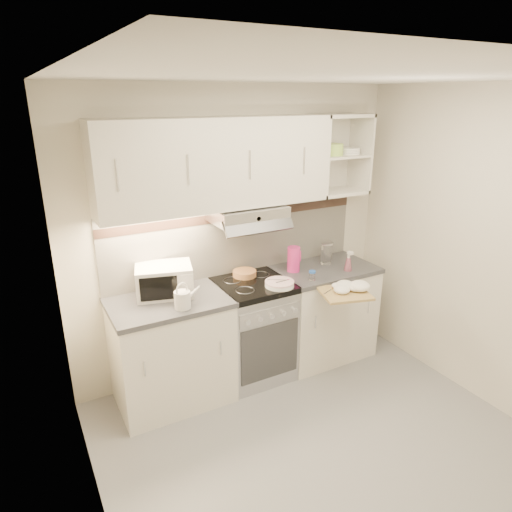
{
  "coord_description": "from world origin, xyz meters",
  "views": [
    {
      "loc": [
        -1.7,
        -2.05,
        2.4
      ],
      "look_at": [
        -0.05,
        0.95,
        1.19
      ],
      "focal_mm": 32.0,
      "sensor_mm": 36.0,
      "label": 1
    }
  ],
  "objects_px": {
    "watering_can": "(183,299)",
    "pink_pitcher": "(294,259)",
    "microwave": "(164,280)",
    "spray_bottle": "(348,262)",
    "electric_range": "(253,329)",
    "glass_jar": "(326,253)",
    "cutting_board": "(345,293)",
    "plate_stack": "(279,284)"
  },
  "relations": [
    {
      "from": "electric_range",
      "to": "cutting_board",
      "type": "bearing_deg",
      "value": -40.89
    },
    {
      "from": "plate_stack",
      "to": "spray_bottle",
      "type": "xyz_separation_m",
      "value": [
        0.74,
        0.01,
        0.05
      ]
    },
    {
      "from": "microwave",
      "to": "watering_can",
      "type": "height_order",
      "value": "microwave"
    },
    {
      "from": "glass_jar",
      "to": "pink_pitcher",
      "type": "bearing_deg",
      "value": -177.13
    },
    {
      "from": "pink_pitcher",
      "to": "cutting_board",
      "type": "relative_size",
      "value": 0.6
    },
    {
      "from": "pink_pitcher",
      "to": "watering_can",
      "type": "bearing_deg",
      "value": -151.73
    },
    {
      "from": "electric_range",
      "to": "glass_jar",
      "type": "bearing_deg",
      "value": 5.32
    },
    {
      "from": "microwave",
      "to": "plate_stack",
      "type": "height_order",
      "value": "microwave"
    },
    {
      "from": "watering_can",
      "to": "pink_pitcher",
      "type": "distance_m",
      "value": 1.16
    },
    {
      "from": "electric_range",
      "to": "spray_bottle",
      "type": "height_order",
      "value": "spray_bottle"
    },
    {
      "from": "pink_pitcher",
      "to": "spray_bottle",
      "type": "xyz_separation_m",
      "value": [
        0.44,
        -0.22,
        -0.04
      ]
    },
    {
      "from": "cutting_board",
      "to": "electric_range",
      "type": "bearing_deg",
      "value": 155.42
    },
    {
      "from": "electric_range",
      "to": "plate_stack",
      "type": "xyz_separation_m",
      "value": [
        0.15,
        -0.18,
        0.47
      ]
    },
    {
      "from": "watering_can",
      "to": "cutting_board",
      "type": "xyz_separation_m",
      "value": [
        1.27,
        -0.32,
        -0.1
      ]
    },
    {
      "from": "electric_range",
      "to": "cutting_board",
      "type": "xyz_separation_m",
      "value": [
        0.58,
        -0.5,
        0.42
      ]
    },
    {
      "from": "watering_can",
      "to": "glass_jar",
      "type": "xyz_separation_m",
      "value": [
        1.51,
        0.26,
        0.03
      ]
    },
    {
      "from": "watering_can",
      "to": "plate_stack",
      "type": "distance_m",
      "value": 0.84
    },
    {
      "from": "electric_range",
      "to": "pink_pitcher",
      "type": "bearing_deg",
      "value": 7.39
    },
    {
      "from": "electric_range",
      "to": "glass_jar",
      "type": "distance_m",
      "value": 1.0
    },
    {
      "from": "plate_stack",
      "to": "electric_range",
      "type": "bearing_deg",
      "value": 130.27
    },
    {
      "from": "microwave",
      "to": "cutting_board",
      "type": "height_order",
      "value": "microwave"
    },
    {
      "from": "electric_range",
      "to": "watering_can",
      "type": "bearing_deg",
      "value": -165.33
    },
    {
      "from": "plate_stack",
      "to": "pink_pitcher",
      "type": "bearing_deg",
      "value": 39.06
    },
    {
      "from": "glass_jar",
      "to": "plate_stack",
      "type": "bearing_deg",
      "value": -159.07
    },
    {
      "from": "electric_range",
      "to": "watering_can",
      "type": "relative_size",
      "value": 3.83
    },
    {
      "from": "spray_bottle",
      "to": "cutting_board",
      "type": "xyz_separation_m",
      "value": [
        -0.31,
        -0.34,
        -0.11
      ]
    },
    {
      "from": "microwave",
      "to": "watering_can",
      "type": "relative_size",
      "value": 2.13
    },
    {
      "from": "watering_can",
      "to": "electric_range",
      "type": "bearing_deg",
      "value": -4.66
    },
    {
      "from": "watering_can",
      "to": "plate_stack",
      "type": "bearing_deg",
      "value": -19.3
    },
    {
      "from": "plate_stack",
      "to": "cutting_board",
      "type": "bearing_deg",
      "value": -37.03
    },
    {
      "from": "glass_jar",
      "to": "spray_bottle",
      "type": "distance_m",
      "value": 0.25
    },
    {
      "from": "plate_stack",
      "to": "glass_jar",
      "type": "relative_size",
      "value": 1.17
    },
    {
      "from": "watering_can",
      "to": "glass_jar",
      "type": "distance_m",
      "value": 1.53
    },
    {
      "from": "pink_pitcher",
      "to": "spray_bottle",
      "type": "relative_size",
      "value": 1.16
    },
    {
      "from": "electric_range",
      "to": "glass_jar",
      "type": "height_order",
      "value": "glass_jar"
    },
    {
      "from": "plate_stack",
      "to": "glass_jar",
      "type": "distance_m",
      "value": 0.72
    },
    {
      "from": "pink_pitcher",
      "to": "microwave",
      "type": "bearing_deg",
      "value": -166.42
    },
    {
      "from": "plate_stack",
      "to": "watering_can",
      "type": "bearing_deg",
      "value": -179.97
    },
    {
      "from": "watering_can",
      "to": "cutting_board",
      "type": "bearing_deg",
      "value": -33.6
    },
    {
      "from": "spray_bottle",
      "to": "watering_can",
      "type": "bearing_deg",
      "value": 172.7
    },
    {
      "from": "watering_can",
      "to": "spray_bottle",
      "type": "bearing_deg",
      "value": -18.82
    },
    {
      "from": "pink_pitcher",
      "to": "cutting_board",
      "type": "height_order",
      "value": "pink_pitcher"
    }
  ]
}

